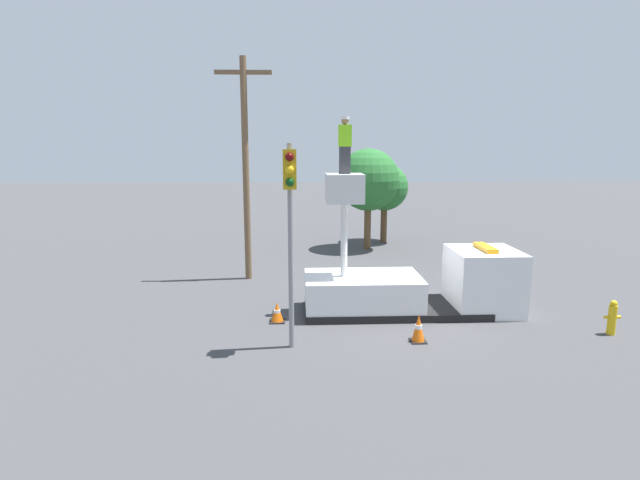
% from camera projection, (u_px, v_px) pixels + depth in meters
% --- Properties ---
extents(ground_plane, '(120.00, 120.00, 0.00)m').
position_uv_depth(ground_plane, '(394.00, 312.00, 16.50)').
color(ground_plane, '#424244').
extents(bucket_truck, '(6.97, 2.30, 4.53)m').
position_uv_depth(bucket_truck, '(414.00, 285.00, 16.36)').
color(bucket_truck, black).
rests_on(bucket_truck, ground).
extents(worker, '(0.40, 0.26, 1.75)m').
position_uv_depth(worker, '(345.00, 145.00, 15.41)').
color(worker, '#38383D').
rests_on(worker, bucket_truck).
extents(traffic_light_pole, '(0.34, 0.57, 5.47)m').
position_uv_depth(traffic_light_pole, '(290.00, 207.00, 12.75)').
color(traffic_light_pole, gray).
rests_on(traffic_light_pole, ground).
extents(fire_hydrant, '(0.47, 0.23, 1.03)m').
position_uv_depth(fire_hydrant, '(612.00, 318.00, 14.42)').
color(fire_hydrant, gold).
rests_on(fire_hydrant, ground).
extents(traffic_cone_rear, '(0.49, 0.49, 0.63)m').
position_uv_depth(traffic_cone_rear, '(277.00, 312.00, 15.50)').
color(traffic_cone_rear, black).
rests_on(traffic_cone_rear, ground).
extents(traffic_cone_curbside, '(0.45, 0.45, 0.79)m').
position_uv_depth(traffic_cone_curbside, '(418.00, 329.00, 13.90)').
color(traffic_cone_curbside, black).
rests_on(traffic_cone_curbside, ground).
extents(tree_left_bg, '(3.23, 3.23, 5.27)m').
position_uv_depth(tree_left_bg, '(368.00, 180.00, 25.87)').
color(tree_left_bg, brown).
rests_on(tree_left_bg, ground).
extents(tree_right_bg, '(2.62, 2.62, 4.43)m').
position_uv_depth(tree_right_bg, '(385.00, 188.00, 27.85)').
color(tree_right_bg, brown).
rests_on(tree_right_bg, ground).
extents(utility_pole, '(2.20, 0.26, 8.77)m').
position_uv_depth(utility_pole, '(246.00, 163.00, 19.75)').
color(utility_pole, brown).
rests_on(utility_pole, ground).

